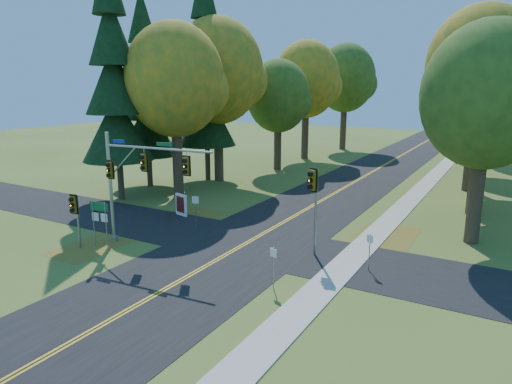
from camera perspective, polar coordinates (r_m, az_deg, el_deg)
The scene contains 30 objects.
ground at distance 25.72m, azimuth -3.34°, elevation -7.63°, with size 160.00×160.00×0.00m, color #475D21.
road_main at distance 25.71m, azimuth -3.34°, elevation -7.61°, with size 8.00×160.00×0.02m, color black.
road_cross at distance 27.30m, azimuth -1.03°, elevation -6.33°, with size 60.00×6.00×0.02m, color black.
centerline_left at distance 25.76m, azimuth -3.53°, elevation -7.54°, with size 0.10×160.00×0.01m, color gold.
centerline_right at distance 25.66m, azimuth -3.16°, elevation -7.62°, with size 0.10×160.00×0.01m, color gold.
sidewalk_east at distance 23.13m, azimuth 9.83°, elevation -10.20°, with size 1.60×160.00×0.06m, color #9E998E.
leaf_patch_w_near at distance 32.44m, azimuth -9.10°, elevation -3.31°, with size 4.00×6.00×0.00m, color brown.
leaf_patch_e at distance 28.35m, azimuth 15.22°, elevation -6.07°, with size 3.50×8.00×0.00m, color brown.
leaf_patch_w_far at distance 28.38m, azimuth -19.65°, elevation -6.37°, with size 3.00×5.00×0.00m, color brown.
tree_w_a at distance 38.22m, azimuth -9.98°, elevation 13.54°, with size 8.00×8.00×14.15m.
tree_e_a at distance 28.87m, azimuth 27.07°, elevation 10.59°, with size 7.20×7.20×12.73m.
tree_w_b at distance 44.11m, azimuth -4.72°, elevation 14.76°, with size 8.60×8.60×15.38m.
tree_e_b at distance 35.70m, azimuth 26.84°, elevation 11.44°, with size 7.60×7.60×13.33m.
tree_w_c at distance 50.03m, azimuth 2.89°, elevation 11.83°, with size 6.80×6.80×11.91m.
tree_e_c at distance 43.89m, azimuth 26.33°, elevation 13.88°, with size 8.80×8.80×15.79m.
tree_w_d at distance 58.15m, azimuth 6.41°, elevation 13.77°, with size 8.20×8.20×14.56m.
tree_e_d at distance 53.07m, azimuth 26.13°, elevation 10.92°, with size 7.00×7.00×12.32m.
tree_w_e at distance 67.87m, azimuth 11.19°, elevation 13.76°, with size 8.40×8.40×14.97m.
tree_e_e at distance 63.69m, azimuth 28.08°, elevation 11.75°, with size 7.80×7.80×13.74m.
pine_a at distance 38.07m, azimuth -17.32°, elevation 12.70°, with size 5.60×5.60×19.48m.
pine_b at distance 42.68m, azimuth -13.64°, elevation 11.54°, with size 5.60×5.60×17.31m.
pine_c at distance 44.60m, azimuth -6.31°, elevation 13.84°, with size 5.60×5.60×20.56m.
traffic_mast at distance 26.69m, azimuth -15.12°, elevation 2.09°, with size 7.20×1.00×6.54m.
east_signal_pole at distance 24.46m, azimuth 7.22°, elevation 0.26°, with size 0.53×0.65×4.89m.
ped_signal_pole at distance 27.63m, azimuth -21.73°, elevation -1.92°, with size 0.50×0.59×3.20m.
route_sign_cluster at distance 27.64m, azimuth -18.99°, elevation -2.70°, with size 1.26×0.22×2.71m.
info_kiosk at distance 33.04m, azimuth -9.33°, elevation -1.60°, with size 1.15×0.45×1.59m.
reg_sign_e_north at distance 23.64m, azimuth 14.02°, elevation -6.49°, with size 0.36×0.16×1.94m.
reg_sign_e_south at distance 21.06m, azimuth 2.19°, elevation -8.51°, with size 0.37×0.13×1.97m.
reg_sign_w at distance 29.50m, azimuth -7.56°, elevation -1.76°, with size 0.42×0.18×2.30m.
Camera 1 is at (13.27, -20.04, 9.14)m, focal length 32.00 mm.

